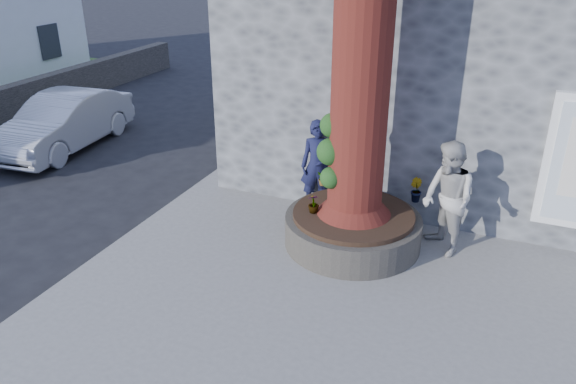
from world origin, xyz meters
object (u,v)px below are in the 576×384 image
at_px(woman, 448,199).
at_px(car_silver, 64,122).
at_px(planter, 353,229).
at_px(man, 318,166).

bearing_deg(woman, car_silver, -140.38).
xyz_separation_m(planter, car_silver, (-8.15, 2.05, 0.27)).
relative_size(planter, car_silver, 0.55).
distance_m(planter, car_silver, 8.40).
relative_size(woman, car_silver, 0.46).
bearing_deg(planter, woman, 14.36).
distance_m(man, woman, 2.60).
distance_m(man, car_silver, 7.18).
height_order(woman, car_silver, woman).
bearing_deg(car_silver, man, -13.60).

